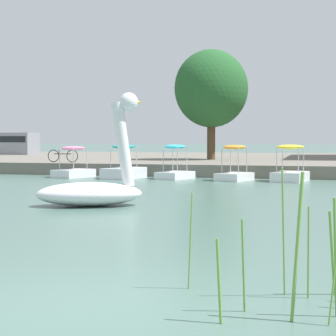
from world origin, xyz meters
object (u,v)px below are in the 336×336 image
Objects in this scene: pedal_boat_yellow at (290,170)px; pedal_boat_cyan at (175,169)px; swan_boat at (94,186)px; pedal_boat_pink at (73,167)px; parked_van at (10,143)px; bicycle_parked at (63,156)px; pedal_boat_orange at (234,170)px; pedal_boat_teal at (124,169)px; tree_broadleaf_right at (211,89)px.

pedal_boat_yellow is 1.07× the size of pedal_boat_cyan.
pedal_boat_yellow is (4.17, 11.48, -0.07)m from swan_boat.
pedal_boat_pink is at bearing 117.45° from swan_boat.
parked_van is at bearing 124.22° from swan_boat.
parked_van is at bearing 128.91° from bicycle_parked.
pedal_boat_orange is 5.18m from pedal_boat_teal.
pedal_boat_teal is 5.37m from bicycle_parked.
pedal_boat_teal is (-3.39, 11.39, -0.12)m from swan_boat.
pedal_boat_pink is 21.92m from parked_van.
pedal_boat_yellow is 0.35× the size of tree_broadleaf_right.
pedal_boat_cyan is 1.20× the size of bicycle_parked.
pedal_boat_orange is 0.45× the size of parked_van.
pedal_boat_teal is 0.38× the size of tree_broadleaf_right.
pedal_boat_teal is at bearing -1.87° from pedal_boat_pink.
swan_boat is 1.30× the size of pedal_boat_teal.
pedal_boat_orange reaches higher than pedal_boat_pink.
bicycle_parked is at bearing 147.29° from pedal_boat_teal.
pedal_boat_pink is at bearing 179.98° from pedal_boat_yellow.
swan_boat reaches higher than pedal_boat_teal.
pedal_boat_orange is 0.31× the size of tree_broadleaf_right.
parked_van is at bearing 143.99° from pedal_boat_yellow.
parked_van is (-11.63, 14.40, 0.60)m from bicycle_parked.
pedal_boat_cyan reaches higher than pedal_boat_orange.
pedal_boat_pink is 11.16m from tree_broadleaf_right.
swan_boat is 11.89m from pedal_boat_teal.
tree_broadleaf_right is at bearing 91.94° from pedal_boat_cyan.
parked_van is (-21.30, 17.41, 1.06)m from pedal_boat_orange.
bicycle_parked is at bearing 166.89° from pedal_boat_yellow.
swan_boat reaches higher than bicycle_parked.
pedal_boat_cyan is at bearing 6.66° from pedal_boat_teal.
swan_boat is 1.44× the size of pedal_boat_pink.
tree_broadleaf_right reaches higher than pedal_boat_pink.
pedal_boat_cyan is 25.16m from parked_van.
pedal_boat_yellow is at bearing -0.02° from pedal_boat_pink.
pedal_boat_cyan is 7.37m from bicycle_parked.
tree_broadleaf_right is 20.15m from parked_van.
pedal_boat_teal is 1.40× the size of bicycle_parked.
bicycle_parked is 0.39× the size of parked_van.
pedal_boat_yellow reaches higher than pedal_boat_teal.
tree_broadleaf_right reaches higher than pedal_boat_yellow.
swan_boat is at bearing -86.37° from tree_broadleaf_right.
pedal_boat_orange is at bearing 80.97° from swan_boat.
pedal_boat_cyan is (-5.18, 0.20, -0.02)m from pedal_boat_yellow.
pedal_boat_cyan is at bearing 94.93° from swan_boat.
pedal_boat_pink is at bearing 178.47° from pedal_boat_orange.
tree_broadleaf_right is at bearing 108.29° from pedal_boat_orange.
tree_broadleaf_right is (-0.30, 8.99, 4.32)m from pedal_boat_cyan.
tree_broadleaf_right is 9.93m from bicycle_parked.
parked_van reaches higher than bicycle_parked.
pedal_boat_orange is 10.78m from tree_broadleaf_right.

